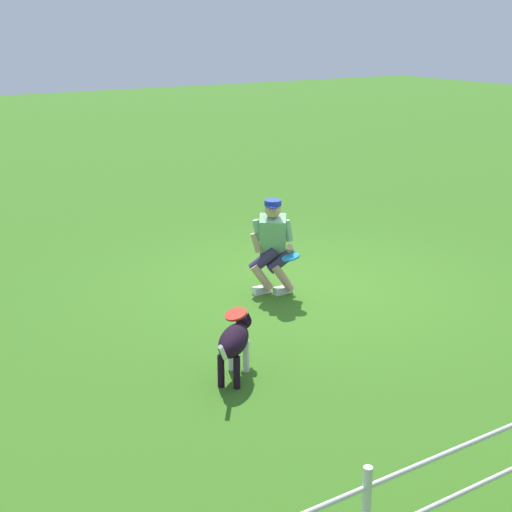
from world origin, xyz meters
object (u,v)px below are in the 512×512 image
at_px(frisbee_held, 291,257).
at_px(person, 273,243).
at_px(dog, 235,341).
at_px(frisbee_flying, 236,314).

bearing_deg(frisbee_held, person, -86.97).
xyz_separation_m(person, dog, (1.66, 1.80, -0.30)).
bearing_deg(frisbee_flying, frisbee_held, -141.54).
height_order(person, dog, person).
height_order(frisbee_flying, frisbee_held, frisbee_flying).
bearing_deg(frisbee_held, dog, 40.05).
bearing_deg(dog, frisbee_flying, 11.44).
xyz_separation_m(frisbee_flying, frisbee_held, (-1.57, -1.25, 0.01)).
relative_size(dog, frisbee_flying, 3.39).
distance_m(frisbee_flying, frisbee_held, 2.00).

